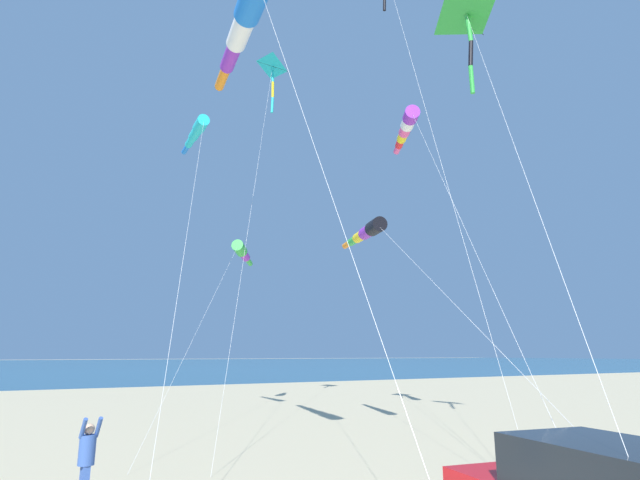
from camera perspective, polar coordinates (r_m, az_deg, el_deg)
name	(u,v)px	position (r m, az deg, el deg)	size (l,w,h in m)	color
ocean_water_strip	(48,364)	(169.88, -28.13, -12.16)	(240.00, 600.00, 0.01)	#285B7A
person_adult_flyer	(87,455)	(12.31, -24.65, -21.02)	(0.53, 0.42, 1.68)	#335199
kite_windsock_purple_drifting	(406,128)	(23.55, 9.64, 12.31)	(14.32, 7.65, 13.21)	purple
kite_delta_magenta_far_left	(273,67)	(31.92, -5.28, 18.76)	(13.39, 7.53, 19.99)	#1EB7C6
kite_windsock_black_fish_shape	(366,233)	(20.06, 5.13, 0.79)	(16.64, 5.21, 7.83)	black
kite_windsock_long_streamer_left	(242,252)	(29.75, -8.73, -1.33)	(14.97, 8.83, 9.21)	green
kite_delta_rainbow_low_near	(468,15)	(20.23, 16.26, 23.05)	(9.97, 7.98, 15.23)	green
kite_windsock_green_low_center	(196,132)	(23.17, -13.70, 11.62)	(15.77, 4.01, 12.59)	#1EB7C6
kite_windsock_white_trailing	(242,28)	(15.86, -8.74, 22.39)	(11.79, 1.40, 12.43)	blue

